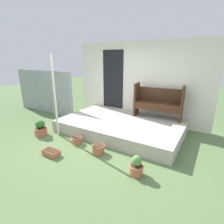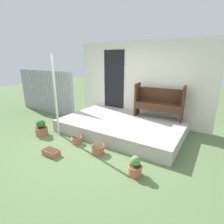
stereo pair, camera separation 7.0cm
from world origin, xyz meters
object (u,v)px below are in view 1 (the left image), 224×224
(flower_pot_middle, at_px, (77,140))
(bench, at_px, (158,101))
(flower_pot_right, at_px, (98,149))
(support_post, at_px, (55,97))
(flower_pot_far_right, at_px, (136,167))
(planter_box_rect, at_px, (51,153))
(flower_pot_left, at_px, (41,129))

(flower_pot_middle, bearing_deg, bench, 55.92)
(flower_pot_middle, xyz_separation_m, flower_pot_right, (0.75, -0.11, 0.01))
(bench, xyz_separation_m, flower_pot_middle, (-1.41, -2.08, -0.76))
(support_post, xyz_separation_m, flower_pot_right, (1.55, -0.24, -0.98))
(bench, bearing_deg, flower_pot_far_right, -85.25)
(flower_pot_far_right, bearing_deg, planter_box_rect, -169.46)
(flower_pot_middle, bearing_deg, support_post, 170.76)
(flower_pot_left, distance_m, flower_pot_right, 1.95)
(flower_pot_middle, relative_size, flower_pot_far_right, 0.69)
(flower_pot_right, bearing_deg, bench, 73.30)
(bench, height_order, flower_pot_left, bench)
(planter_box_rect, bearing_deg, support_post, 129.63)
(flower_pot_left, height_order, flower_pot_far_right, flower_pot_left)
(bench, relative_size, flower_pot_far_right, 3.63)
(support_post, bearing_deg, planter_box_rect, -50.37)
(bench, distance_m, flower_pot_right, 2.40)
(bench, distance_m, flower_pot_left, 3.48)
(bench, height_order, flower_pot_right, bench)
(flower_pot_right, distance_m, planter_box_rect, 1.05)
(flower_pot_right, xyz_separation_m, planter_box_rect, (-0.85, -0.62, -0.05))
(bench, bearing_deg, support_post, -142.92)
(flower_pot_right, bearing_deg, support_post, 171.28)
(flower_pot_right, relative_size, flower_pot_far_right, 0.78)
(flower_pot_left, distance_m, planter_box_rect, 1.25)
(bench, height_order, flower_pot_middle, bench)
(flower_pot_far_right, bearing_deg, flower_pot_left, 175.55)
(flower_pot_left, bearing_deg, bench, 40.46)
(planter_box_rect, bearing_deg, flower_pot_right, 36.06)
(flower_pot_right, height_order, planter_box_rect, flower_pot_right)
(bench, height_order, flower_pot_far_right, bench)
(bench, distance_m, planter_box_rect, 3.28)
(flower_pot_left, xyz_separation_m, flower_pot_far_right, (2.99, -0.23, -0.02))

